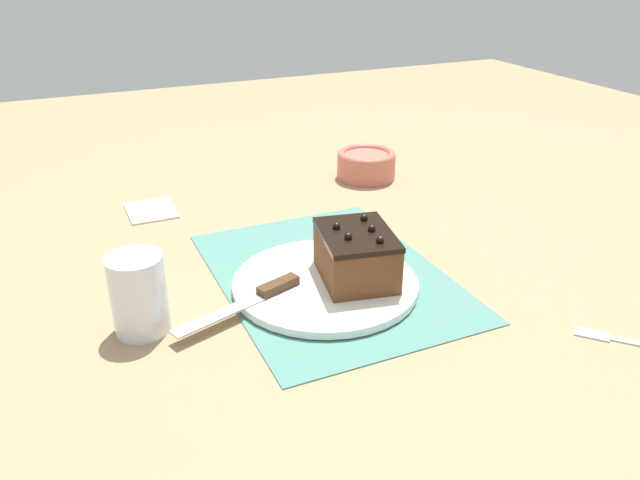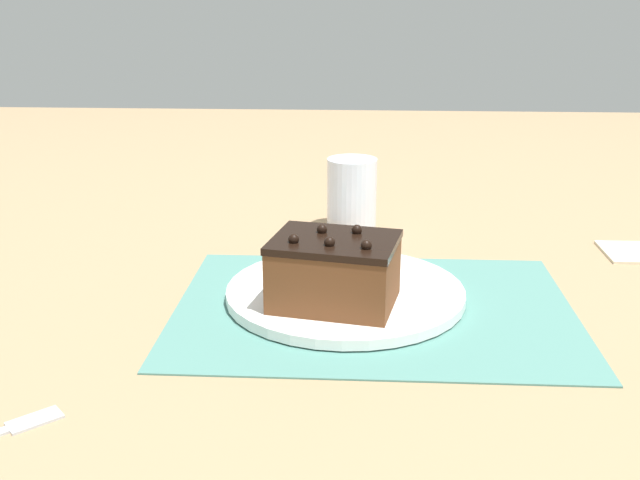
% 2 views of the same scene
% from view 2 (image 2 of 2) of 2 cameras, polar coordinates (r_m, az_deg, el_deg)
% --- Properties ---
extents(ground_plane, '(3.00, 3.00, 0.00)m').
position_cam_2_polar(ground_plane, '(0.88, 4.12, -5.26)').
color(ground_plane, '#9E7F5B').
extents(placemat_woven, '(0.46, 0.34, 0.00)m').
position_cam_2_polar(placemat_woven, '(0.88, 4.13, -5.14)').
color(placemat_woven, slate).
rests_on(placemat_woven, ground_plane).
extents(cake_plate, '(0.28, 0.28, 0.01)m').
position_cam_2_polar(cake_plate, '(0.89, 1.94, -4.01)').
color(cake_plate, white).
rests_on(cake_plate, placemat_woven).
extents(chocolate_cake, '(0.15, 0.13, 0.09)m').
position_cam_2_polar(chocolate_cake, '(0.84, 1.10, -2.36)').
color(chocolate_cake, brown).
rests_on(chocolate_cake, cake_plate).
extents(serving_knife, '(0.09, 0.21, 0.01)m').
position_cam_2_polar(serving_knife, '(0.99, 1.53, -0.98)').
color(serving_knife, '#472D19').
rests_on(serving_knife, cake_plate).
extents(drinking_glass, '(0.08, 0.08, 0.11)m').
position_cam_2_polar(drinking_glass, '(1.14, 2.44, 3.44)').
color(drinking_glass, white).
rests_on(drinking_glass, ground_plane).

